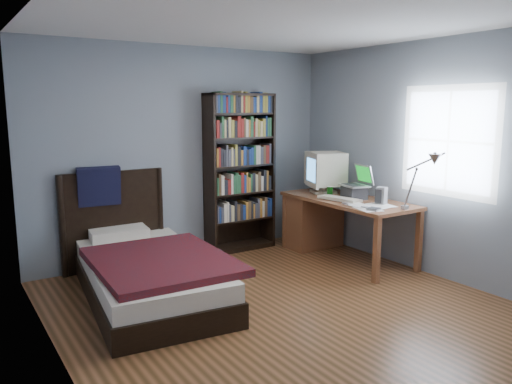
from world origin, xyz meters
TOP-DOWN VIEW (x-y plane):
  - room at (0.03, -0.00)m, footprint 4.20×4.24m
  - desk at (1.51, 1.35)m, footprint 0.75×1.67m
  - crt_monitor at (1.54, 1.36)m, footprint 0.58×0.54m
  - laptop at (1.58, 0.85)m, footprint 0.37×0.37m
  - desk_lamp at (1.46, -0.28)m, footprint 0.24×0.54m
  - keyboard at (1.35, 0.86)m, footprint 0.30×0.53m
  - speaker at (1.58, 0.43)m, footprint 0.12×0.12m
  - soda_can at (1.39, 1.08)m, footprint 0.07×0.07m
  - mouse at (1.47, 1.22)m, footprint 0.07×0.12m
  - phone_silver at (1.25, 0.63)m, footprint 0.06×0.11m
  - phone_grey at (1.27, 0.36)m, footprint 0.06×0.10m
  - external_drive at (1.27, 0.24)m, footprint 0.14×0.14m
  - bookshelf at (0.66, 1.94)m, footprint 0.88×0.30m
  - bed at (-0.92, 1.12)m, footprint 1.34×2.31m

SIDE VIEW (x-z plane):
  - bed at x=-0.92m, z-range -0.33..0.83m
  - desk at x=1.51m, z-range 0.05..0.78m
  - phone_silver at x=1.25m, z-range 0.73..0.75m
  - phone_grey at x=1.27m, z-range 0.73..0.75m
  - external_drive at x=1.27m, z-range 0.73..0.75m
  - keyboard at x=1.35m, z-range 0.72..0.77m
  - mouse at x=1.47m, z-range 0.73..0.77m
  - soda_can at x=1.39m, z-range 0.73..0.86m
  - speaker at x=1.58m, z-range 0.73..0.92m
  - laptop at x=1.58m, z-range 0.64..1.04m
  - bookshelf at x=0.66m, z-range 0.00..1.96m
  - crt_monitor at x=1.54m, z-range 0.76..1.28m
  - desk_lamp at x=1.46m, z-range 0.93..1.57m
  - room at x=0.03m, z-range 0.00..2.50m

